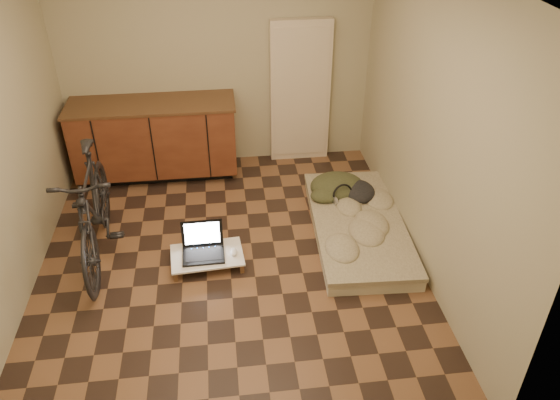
{
  "coord_description": "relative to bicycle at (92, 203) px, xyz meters",
  "views": [
    {
      "loc": [
        -0.01,
        -3.99,
        3.32
      ],
      "look_at": [
        0.5,
        0.16,
        0.55
      ],
      "focal_mm": 35.0,
      "sensor_mm": 36.0,
      "label": 1
    }
  ],
  "objects": [
    {
      "name": "futon",
      "position": [
        2.5,
        0.04,
        -0.5
      ],
      "size": [
        0.97,
        1.88,
        0.16
      ],
      "rotation": [
        0.0,
        0.0,
        -0.05
      ],
      "color": "beige",
      "rests_on": "ground"
    },
    {
      "name": "laptop",
      "position": [
        0.96,
        -0.24,
        -0.42
      ],
      "size": [
        0.39,
        0.35,
        0.26
      ],
      "rotation": [
        0.0,
        0.0,
        0.02
      ],
      "color": "black",
      "rests_on": "lap_desk"
    },
    {
      "name": "bicycle",
      "position": [
        0.0,
        0.0,
        0.0
      ],
      "size": [
        0.63,
        1.82,
        1.16
      ],
      "primitive_type": "imported",
      "rotation": [
        0.0,
        0.0,
        0.06
      ],
      "color": "black",
      "rests_on": "ground"
    },
    {
      "name": "clothing_pile",
      "position": [
        2.45,
        0.57,
        -0.3
      ],
      "size": [
        0.63,
        0.54,
        0.24
      ],
      "primitive_type": null,
      "rotation": [
        0.0,
        0.0,
        -0.05
      ],
      "color": "#343921",
      "rests_on": "futon"
    },
    {
      "name": "lap_desk",
      "position": [
        0.99,
        -0.27,
        -0.48
      ],
      "size": [
        0.69,
        0.48,
        0.11
      ],
      "rotation": [
        0.0,
        0.0,
        0.07
      ],
      "color": "brown",
      "rests_on": "ground"
    },
    {
      "name": "room_shell",
      "position": [
        1.2,
        -0.26,
        0.72
      ],
      "size": [
        3.5,
        4.0,
        2.6
      ],
      "color": "brown",
      "rests_on": "ground"
    },
    {
      "name": "cabinets",
      "position": [
        0.45,
        1.44,
        -0.11
      ],
      "size": [
        1.84,
        0.62,
        0.91
      ],
      "color": "black",
      "rests_on": "ground"
    },
    {
      "name": "mouse",
      "position": [
        1.24,
        -0.29,
        -0.45
      ],
      "size": [
        0.07,
        0.12,
        0.04
      ],
      "primitive_type": "ellipsoid",
      "rotation": [
        0.0,
        0.0,
        -0.04
      ],
      "color": "white",
      "rests_on": "lap_desk"
    },
    {
      "name": "appliance_panel",
      "position": [
        2.15,
        1.68,
        0.27
      ],
      "size": [
        0.7,
        0.1,
        1.7
      ],
      "primitive_type": "cube",
      "color": "beige",
      "rests_on": "ground"
    },
    {
      "name": "headphones",
      "position": [
        2.41,
        0.39,
        -0.34
      ],
      "size": [
        0.31,
        0.3,
        0.17
      ],
      "primitive_type": null,
      "rotation": [
        0.0,
        0.0,
        0.3
      ],
      "color": "black",
      "rests_on": "futon"
    }
  ]
}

